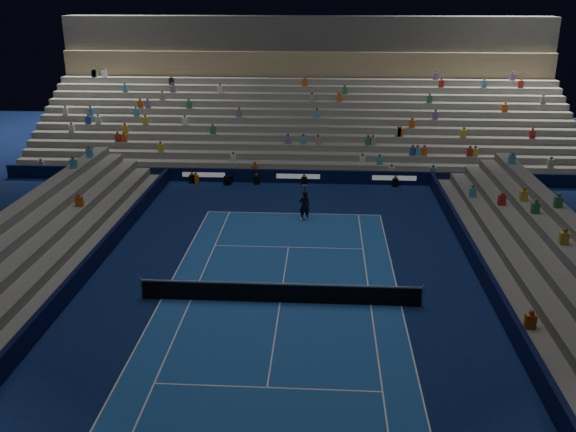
# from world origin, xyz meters

# --- Properties ---
(ground) EXTENTS (90.00, 90.00, 0.00)m
(ground) POSITION_xyz_m (0.00, 0.00, 0.00)
(ground) COLOR #0B1847
(ground) RESTS_ON ground
(court_surface) EXTENTS (10.97, 23.77, 0.01)m
(court_surface) POSITION_xyz_m (0.00, 0.00, 0.01)
(court_surface) COLOR #1B4B95
(court_surface) RESTS_ON ground
(sponsor_barrier_far) EXTENTS (44.00, 0.25, 1.00)m
(sponsor_barrier_far) POSITION_xyz_m (0.00, 18.50, 0.50)
(sponsor_barrier_far) COLOR black
(sponsor_barrier_far) RESTS_ON ground
(sponsor_barrier_east) EXTENTS (0.25, 37.00, 1.00)m
(sponsor_barrier_east) POSITION_xyz_m (9.70, 0.00, 0.50)
(sponsor_barrier_east) COLOR black
(sponsor_barrier_east) RESTS_ON ground
(sponsor_barrier_west) EXTENTS (0.25, 37.00, 1.00)m
(sponsor_barrier_west) POSITION_xyz_m (-9.70, 0.00, 0.50)
(sponsor_barrier_west) COLOR black
(sponsor_barrier_west) RESTS_ON ground
(grandstand_main) EXTENTS (44.00, 15.20, 11.20)m
(grandstand_main) POSITION_xyz_m (0.00, 27.90, 3.38)
(grandstand_main) COLOR slate
(grandstand_main) RESTS_ON ground
(tennis_net) EXTENTS (12.90, 0.10, 1.10)m
(tennis_net) POSITION_xyz_m (0.00, 0.00, 0.50)
(tennis_net) COLOR #B2B2B7
(tennis_net) RESTS_ON ground
(tennis_player) EXTENTS (0.78, 0.63, 1.86)m
(tennis_player) POSITION_xyz_m (0.72, 10.80, 0.93)
(tennis_player) COLOR black
(tennis_player) RESTS_ON ground
(broadcast_camera) EXTENTS (0.59, 1.00, 0.65)m
(broadcast_camera) POSITION_xyz_m (-5.11, 17.85, 0.33)
(broadcast_camera) COLOR black
(broadcast_camera) RESTS_ON ground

